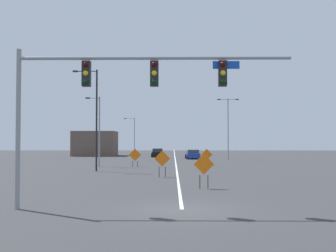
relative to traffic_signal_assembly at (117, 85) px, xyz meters
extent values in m
plane|color=#38383A|center=(2.68, 0.02, -5.07)|extent=(198.97, 198.97, 0.00)
cube|color=white|center=(2.68, 55.29, -5.07)|extent=(0.16, 110.54, 0.01)
cylinder|color=gray|center=(-4.06, 0.02, -1.78)|extent=(0.20, 0.20, 6.59)
cylinder|color=gray|center=(1.55, 0.02, 1.13)|extent=(11.22, 0.14, 0.14)
cube|color=black|center=(-1.25, 0.02, 0.48)|extent=(0.34, 0.32, 1.05)
sphere|color=#3A0503|center=(-1.25, -0.15, 0.83)|extent=(0.22, 0.22, 0.22)
sphere|color=yellow|center=(-1.25, -0.15, 0.48)|extent=(0.22, 0.22, 0.22)
sphere|color=black|center=(-1.25, -0.15, 0.13)|extent=(0.22, 0.22, 0.22)
cube|color=black|center=(1.55, 0.02, 0.48)|extent=(0.34, 0.32, 1.05)
sphere|color=#3A0503|center=(1.55, -0.15, 0.83)|extent=(0.22, 0.22, 0.22)
sphere|color=yellow|center=(1.55, -0.15, 0.48)|extent=(0.22, 0.22, 0.22)
sphere|color=black|center=(1.55, -0.15, 0.13)|extent=(0.22, 0.22, 0.22)
cube|color=black|center=(4.36, 0.02, 0.48)|extent=(0.34, 0.32, 1.05)
sphere|color=#3A0503|center=(4.36, -0.15, 0.83)|extent=(0.22, 0.22, 0.22)
sphere|color=yellow|center=(4.36, -0.15, 0.48)|extent=(0.22, 0.22, 0.22)
sphere|color=black|center=(4.36, -0.15, 0.13)|extent=(0.22, 0.22, 0.22)
cube|color=#1447B7|center=(4.50, 0.02, 0.84)|extent=(1.10, 0.03, 0.32)
cylinder|color=gray|center=(10.35, 43.78, -0.62)|extent=(0.16, 0.16, 8.91)
cylinder|color=gray|center=(9.69, 43.78, 3.68)|extent=(1.33, 0.08, 0.08)
cube|color=#262628|center=(9.02, 43.78, 3.68)|extent=(0.44, 0.24, 0.14)
cylinder|color=gray|center=(11.02, 43.78, 3.68)|extent=(1.33, 0.08, 0.08)
cube|color=#262628|center=(11.68, 43.78, 3.68)|extent=(0.44, 0.24, 0.14)
cylinder|color=gray|center=(-5.62, 28.02, -1.31)|extent=(0.16, 0.16, 7.53)
cylinder|color=gray|center=(-6.26, 28.02, 2.31)|extent=(1.28, 0.08, 0.08)
cube|color=#262628|center=(-6.90, 28.02, 2.31)|extent=(0.44, 0.24, 0.14)
cylinder|color=gray|center=(-5.65, 69.92, -1.32)|extent=(0.16, 0.16, 7.50)
cylinder|color=gray|center=(-6.62, 69.92, 2.27)|extent=(1.94, 0.08, 0.08)
cube|color=#262628|center=(-7.59, 69.92, 2.27)|extent=(0.44, 0.24, 0.14)
cylinder|color=black|center=(-4.66, 21.11, -0.42)|extent=(0.16, 0.16, 9.31)
cylinder|color=black|center=(-5.66, 21.11, 4.08)|extent=(2.00, 0.08, 0.08)
cube|color=#262628|center=(-6.66, 21.11, 4.08)|extent=(0.44, 0.24, 0.14)
cube|color=orange|center=(4.13, 7.42, -3.66)|extent=(1.22, 0.12, 1.22)
cylinder|color=black|center=(3.89, 7.40, -4.68)|extent=(0.05, 0.05, 0.79)
cylinder|color=black|center=(4.36, 7.43, -4.68)|extent=(0.05, 0.05, 0.79)
cube|color=orange|center=(6.10, 29.70, -3.85)|extent=(1.29, 0.11, 1.29)
cylinder|color=black|center=(5.85, 29.69, -4.79)|extent=(0.05, 0.05, 0.56)
cylinder|color=black|center=(6.35, 29.72, -4.79)|extent=(0.05, 0.05, 0.56)
cube|color=orange|center=(-1.71, 27.54, -3.81)|extent=(1.32, 0.13, 1.32)
cylinder|color=black|center=(-1.96, 27.56, -4.78)|extent=(0.05, 0.05, 0.58)
cylinder|color=black|center=(-1.45, 27.53, -4.78)|extent=(0.05, 0.05, 0.58)
cube|color=orange|center=(1.51, 14.94, -3.65)|extent=(1.22, 0.05, 1.22)
cylinder|color=black|center=(1.27, 14.95, -4.68)|extent=(0.05, 0.05, 0.79)
cylinder|color=black|center=(1.75, 14.94, -4.68)|extent=(0.05, 0.05, 0.79)
cube|color=black|center=(-0.27, 54.08, -4.57)|extent=(1.98, 4.39, 0.70)
cube|color=#333D47|center=(-0.27, 54.30, -3.94)|extent=(1.74, 2.00, 0.56)
cylinder|color=black|center=(-1.17, 52.54, -4.75)|extent=(0.23, 0.64, 0.64)
cylinder|color=black|center=(0.71, 52.58, -4.75)|extent=(0.23, 0.64, 0.64)
cylinder|color=black|center=(-1.24, 55.58, -4.75)|extent=(0.23, 0.64, 0.64)
cylinder|color=black|center=(0.64, 55.62, -4.75)|extent=(0.23, 0.64, 0.64)
cube|color=#1E389E|center=(5.34, 46.62, -4.55)|extent=(2.05, 4.29, 0.73)
cube|color=#333D47|center=(5.35, 46.41, -3.93)|extent=(1.78, 2.39, 0.51)
cylinder|color=black|center=(6.20, 48.14, -4.75)|extent=(0.25, 0.65, 0.64)
cylinder|color=black|center=(4.34, 48.05, -4.75)|extent=(0.25, 0.65, 0.64)
cylinder|color=black|center=(6.33, 45.19, -4.75)|extent=(0.25, 0.65, 0.64)
cylinder|color=black|center=(4.47, 45.11, -4.75)|extent=(0.25, 0.65, 0.64)
cube|color=brown|center=(-11.78, 59.10, -2.85)|extent=(7.40, 7.30, 4.45)
camera|label=1|loc=(2.31, -17.15, -2.26)|focal=44.90mm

